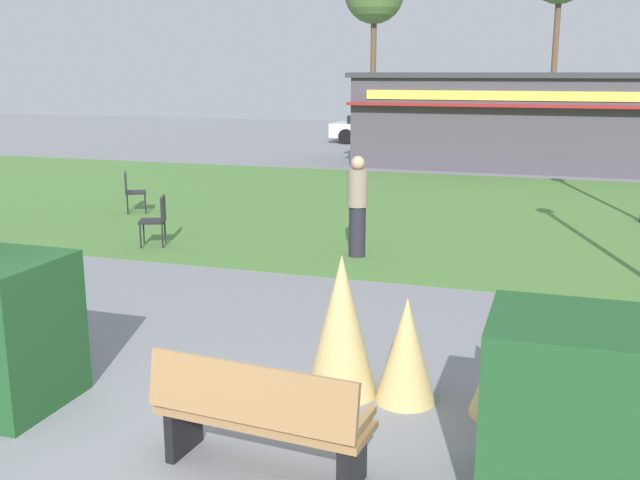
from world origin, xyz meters
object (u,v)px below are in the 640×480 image
person_strolling (358,206)px  park_bench (259,417)px  food_kiosk (524,120)px  cafe_chair_east (157,217)px  parked_car_west_slot (381,128)px  cafe_chair_west (131,189)px

person_strolling → park_bench: bearing=85.2°
food_kiosk → cafe_chair_east: food_kiosk is taller
cafe_chair_east → parked_car_west_slot: (-0.76, 20.03, 0.12)m
cafe_chair_west → cafe_chair_east: bearing=-50.3°
park_bench → cafe_chair_west: size_ratio=1.95×
park_bench → cafe_chair_west: 11.39m
park_bench → person_strolling: size_ratio=1.03×
person_strolling → food_kiosk: bearing=-112.5°
food_kiosk → cafe_chair_west: (-7.70, -10.86, -0.99)m
park_bench → person_strolling: (-1.11, 6.87, 0.38)m
park_bench → cafe_chair_west: bearing=126.9°
food_kiosk → cafe_chair_east: (-5.54, -13.46, -0.99)m
food_kiosk → cafe_chair_east: bearing=-112.4°
food_kiosk → cafe_chair_west: 13.35m
food_kiosk → person_strolling: size_ratio=6.42×
park_bench → food_kiosk: size_ratio=0.16×
park_bench → food_kiosk: (0.86, 19.97, 1.03)m
cafe_chair_east → parked_car_west_slot: parked_car_west_slot is taller
parked_car_west_slot → cafe_chair_east: bearing=-87.8°
person_strolling → parked_car_west_slot: 20.13m
cafe_chair_east → person_strolling: person_strolling is taller
park_bench → parked_car_west_slot: bearing=101.6°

